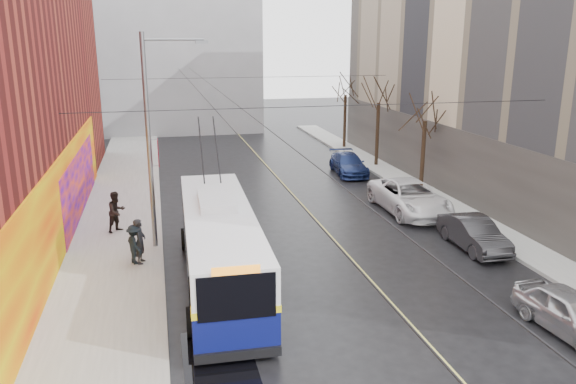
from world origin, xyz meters
The scene contains 21 objects.
ground centered at (0.00, 0.00, 0.00)m, with size 140.00×140.00×0.00m, color black.
sidewalk_left centered at (-8.00, 12.00, 0.07)m, with size 4.00×60.00×0.15m, color gray.
sidewalk_right centered at (9.00, 12.00, 0.07)m, with size 2.00×60.00×0.15m, color gray.
lane_line centered at (1.50, 14.00, 0.00)m, with size 0.12×50.00×0.01m, color #BFB74C.
building_far centered at (-6.00, 44.99, 9.02)m, with size 20.50×12.10×18.00m.
streetlight_pole centered at (-6.14, 10.00, 4.85)m, with size 2.65×0.60×9.00m.
catenary_wires centered at (-2.54, 14.77, 6.25)m, with size 18.00×60.00×0.22m.
tree_near centered at (9.00, 16.00, 4.98)m, with size 3.20×3.20×6.40m.
tree_mid centered at (9.00, 23.00, 5.25)m, with size 3.20×3.20×6.68m.
tree_far centered at (9.00, 30.00, 5.14)m, with size 3.20×3.20×6.57m.
puddle centered at (-4.64, 0.79, 0.00)m, with size 1.98×3.36×0.01m, color black.
pigeons_flying centered at (-2.40, 10.34, 7.44)m, with size 3.71×3.00×2.21m.
trolleybus centered at (-3.97, 5.94, 1.50)m, with size 2.93×11.50×5.41m.
parked_car_a centered at (6.00, -0.22, 0.67)m, with size 1.59×3.94×1.34m, color #B8B9BD.
parked_car_b centered at (7.00, 6.94, 0.68)m, with size 1.44×4.13×1.36m, color #2B2B2E.
parked_car_c centered at (6.60, 12.46, 0.82)m, with size 2.72×5.90×1.64m, color white.
parked_car_d centered at (6.34, 21.29, 0.68)m, with size 1.90×4.67×1.35m, color navy.
following_car centered at (-2.62, 16.12, 0.74)m, with size 1.76×4.37×1.49m, color #AFAFB4.
pedestrian_a centered at (-6.86, 8.20, 1.06)m, with size 0.66×0.43×1.81m, color black.
pedestrian_b centered at (-7.97, 12.32, 1.10)m, with size 0.92×0.72×1.89m, color black.
pedestrian_c centered at (-7.07, 8.18, 0.94)m, with size 1.03×0.59×1.59m, color black.
Camera 1 is at (-5.93, -13.31, 8.72)m, focal length 35.00 mm.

